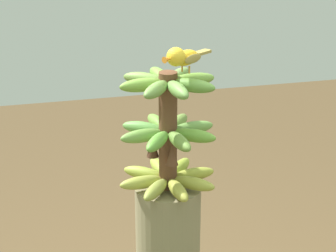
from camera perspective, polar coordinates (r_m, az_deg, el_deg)
name	(u,v)px	position (r m, az deg, el deg)	size (l,w,h in m)	color
banana_bunch	(168,132)	(1.71, -0.01, -0.61)	(0.30, 0.30, 0.36)	brown
perched_bird	(182,57)	(1.63, 1.36, 6.61)	(0.12, 0.17, 0.08)	#C68933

